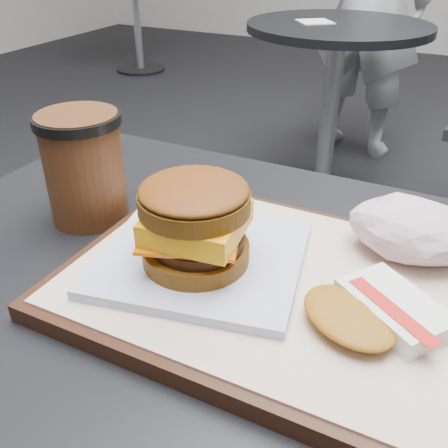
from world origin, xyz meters
TOP-DOWN VIEW (x-y plane):
  - customer_table at (0.00, 0.00)m, footprint 0.80×0.60m
  - serving_tray at (0.03, 0.02)m, footprint 0.38×0.28m
  - breakfast_sandwich at (-0.04, 0.00)m, footprint 0.22×0.20m
  - hash_brown at (0.13, 0.00)m, footprint 0.14×0.13m
  - crumpled_wrapper at (0.13, 0.12)m, footprint 0.12×0.09m
  - coffee_cup at (-0.22, 0.06)m, footprint 0.10×0.10m
  - neighbor_table at (-0.35, 1.65)m, footprint 0.70×0.70m
  - napkin at (-0.44, 1.62)m, footprint 0.17×0.17m

SIDE VIEW (x-z plane):
  - neighbor_table at x=-0.35m, z-range 0.18..0.93m
  - customer_table at x=0.00m, z-range 0.20..0.97m
  - napkin at x=-0.44m, z-range 0.75..0.75m
  - serving_tray at x=0.03m, z-range 0.77..0.79m
  - hash_brown at x=0.13m, z-range 0.79..0.81m
  - crumpled_wrapper at x=0.13m, z-range 0.79..0.84m
  - breakfast_sandwich at x=-0.04m, z-range 0.78..0.88m
  - coffee_cup at x=-0.22m, z-range 0.78..0.90m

